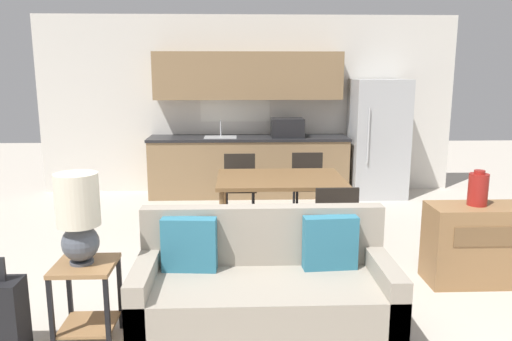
{
  "coord_description": "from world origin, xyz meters",
  "views": [
    {
      "loc": [
        -0.17,
        -3.15,
        1.9
      ],
      "look_at": [
        0.0,
        1.5,
        0.95
      ],
      "focal_mm": 35.0,
      "sensor_mm": 36.0,
      "label": 1
    }
  ],
  "objects_px": {
    "refrigerator": "(378,138)",
    "dining_table": "(280,183)",
    "vase": "(478,189)",
    "side_table": "(87,290)",
    "table_lamp": "(78,215)",
    "credenza": "(500,244)",
    "couch": "(264,287)",
    "dining_chair_far_left": "(240,183)",
    "dining_chair_far_right": "(308,182)",
    "dining_chair_near_right": "(333,221)"
  },
  "relations": [
    {
      "from": "side_table",
      "to": "vase",
      "type": "relative_size",
      "value": 1.86
    },
    {
      "from": "refrigerator",
      "to": "table_lamp",
      "type": "distance_m",
      "value": 5.18
    },
    {
      "from": "refrigerator",
      "to": "table_lamp",
      "type": "xyz_separation_m",
      "value": [
        -3.19,
        -4.08,
        0.05
      ]
    },
    {
      "from": "refrigerator",
      "to": "vase",
      "type": "height_order",
      "value": "refrigerator"
    },
    {
      "from": "vase",
      "to": "dining_chair_near_right",
      "type": "bearing_deg",
      "value": 163.9
    },
    {
      "from": "refrigerator",
      "to": "dining_table",
      "type": "relative_size",
      "value": 1.27
    },
    {
      "from": "dining_chair_near_right",
      "to": "dining_chair_far_right",
      "type": "relative_size",
      "value": 1.0
    },
    {
      "from": "credenza",
      "to": "refrigerator",
      "type": "bearing_deg",
      "value": 94.15
    },
    {
      "from": "table_lamp",
      "to": "credenza",
      "type": "relative_size",
      "value": 0.49
    },
    {
      "from": "dining_chair_far_left",
      "to": "dining_chair_near_right",
      "type": "bearing_deg",
      "value": -61.13
    },
    {
      "from": "credenza",
      "to": "dining_chair_far_right",
      "type": "distance_m",
      "value": 2.52
    },
    {
      "from": "refrigerator",
      "to": "dining_chair_far_left",
      "type": "xyz_separation_m",
      "value": [
        -2.08,
        -1.19,
        -0.4
      ]
    },
    {
      "from": "credenza",
      "to": "dining_chair_near_right",
      "type": "height_order",
      "value": "dining_chair_near_right"
    },
    {
      "from": "vase",
      "to": "couch",
      "type": "bearing_deg",
      "value": -157.3
    },
    {
      "from": "dining_table",
      "to": "couch",
      "type": "xyz_separation_m",
      "value": [
        -0.28,
        -1.97,
        -0.32
      ]
    },
    {
      "from": "dining_table",
      "to": "table_lamp",
      "type": "height_order",
      "value": "table_lamp"
    },
    {
      "from": "table_lamp",
      "to": "dining_chair_far_left",
      "type": "distance_m",
      "value": 3.13
    },
    {
      "from": "refrigerator",
      "to": "credenza",
      "type": "relative_size",
      "value": 1.35
    },
    {
      "from": "side_table",
      "to": "credenza",
      "type": "xyz_separation_m",
      "value": [
        3.4,
        0.89,
        -0.03
      ]
    },
    {
      "from": "vase",
      "to": "dining_chair_far_left",
      "type": "xyz_separation_m",
      "value": [
        -2.08,
        2.0,
        -0.39
      ]
    },
    {
      "from": "dining_chair_far_left",
      "to": "dining_chair_far_right",
      "type": "relative_size",
      "value": 1.0
    },
    {
      "from": "table_lamp",
      "to": "credenza",
      "type": "xyz_separation_m",
      "value": [
        3.42,
        0.88,
        -0.57
      ]
    },
    {
      "from": "credenza",
      "to": "dining_chair_far_left",
      "type": "height_order",
      "value": "dining_chair_far_left"
    },
    {
      "from": "couch",
      "to": "dining_chair_far_left",
      "type": "xyz_separation_m",
      "value": [
        -0.16,
        2.81,
        0.13
      ]
    },
    {
      "from": "side_table",
      "to": "vase",
      "type": "height_order",
      "value": "vase"
    },
    {
      "from": "dining_chair_near_right",
      "to": "dining_chair_far_right",
      "type": "height_order",
      "value": "same"
    },
    {
      "from": "dining_chair_far_right",
      "to": "table_lamp",
      "type": "bearing_deg",
      "value": -123.77
    },
    {
      "from": "dining_chair_near_right",
      "to": "dining_chair_far_left",
      "type": "bearing_deg",
      "value": -62.55
    },
    {
      "from": "dining_table",
      "to": "dining_chair_far_left",
      "type": "relative_size",
      "value": 1.66
    },
    {
      "from": "table_lamp",
      "to": "dining_chair_far_left",
      "type": "bearing_deg",
      "value": 69.14
    },
    {
      "from": "vase",
      "to": "side_table",
      "type": "bearing_deg",
      "value": -164.04
    },
    {
      "from": "side_table",
      "to": "dining_chair_near_right",
      "type": "bearing_deg",
      "value": 32.48
    },
    {
      "from": "refrigerator",
      "to": "side_table",
      "type": "distance_m",
      "value": 5.2
    },
    {
      "from": "table_lamp",
      "to": "vase",
      "type": "relative_size",
      "value": 2.01
    },
    {
      "from": "credenza",
      "to": "vase",
      "type": "distance_m",
      "value": 0.56
    },
    {
      "from": "dining_table",
      "to": "credenza",
      "type": "bearing_deg",
      "value": -32.26
    },
    {
      "from": "credenza",
      "to": "dining_chair_far_right",
      "type": "bearing_deg",
      "value": 124.68
    },
    {
      "from": "side_table",
      "to": "dining_chair_near_right",
      "type": "distance_m",
      "value": 2.33
    },
    {
      "from": "table_lamp",
      "to": "dining_chair_near_right",
      "type": "distance_m",
      "value": 2.39
    },
    {
      "from": "couch",
      "to": "credenza",
      "type": "relative_size",
      "value": 1.41
    },
    {
      "from": "dining_chair_far_left",
      "to": "refrigerator",
      "type": "bearing_deg",
      "value": 30.37
    },
    {
      "from": "dining_chair_far_left",
      "to": "dining_chair_far_right",
      "type": "distance_m",
      "value": 0.89
    },
    {
      "from": "refrigerator",
      "to": "credenza",
      "type": "distance_m",
      "value": 3.26
    },
    {
      "from": "credenza",
      "to": "dining_chair_far_left",
      "type": "relative_size",
      "value": 1.55
    },
    {
      "from": "table_lamp",
      "to": "side_table",
      "type": "bearing_deg",
      "value": -22.7
    },
    {
      "from": "dining_table",
      "to": "couch",
      "type": "relative_size",
      "value": 0.76
    },
    {
      "from": "side_table",
      "to": "dining_chair_far_right",
      "type": "relative_size",
      "value": 0.7
    },
    {
      "from": "refrigerator",
      "to": "dining_chair_far_left",
      "type": "distance_m",
      "value": 2.43
    },
    {
      "from": "side_table",
      "to": "table_lamp",
      "type": "distance_m",
      "value": 0.54
    },
    {
      "from": "dining_table",
      "to": "table_lamp",
      "type": "distance_m",
      "value": 2.59
    }
  ]
}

